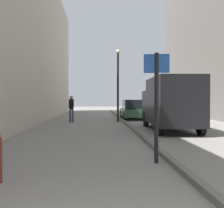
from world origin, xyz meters
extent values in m
plane|color=gray|center=(0.00, 12.00, 0.00)|extent=(80.00, 80.00, 0.00)
cube|color=#615F5B|center=(1.58, 12.00, 0.06)|extent=(0.16, 40.00, 0.12)
cylinder|color=#2D3851|center=(-1.89, 16.08, 0.40)|extent=(0.12, 0.12, 0.81)
cylinder|color=#2D3851|center=(-1.73, 16.04, 0.40)|extent=(0.12, 0.12, 0.81)
cube|color=black|center=(-1.81, 16.06, 1.15)|extent=(0.26, 0.24, 0.69)
cylinder|color=black|center=(-1.93, 16.09, 1.20)|extent=(0.10, 0.10, 0.58)
cylinder|color=black|center=(-1.69, 16.03, 1.20)|extent=(0.10, 0.10, 0.58)
sphere|color=#9E755B|center=(-1.81, 16.06, 1.61)|extent=(0.22, 0.22, 0.22)
cylinder|color=gray|center=(-1.91, 3.39, 1.21)|extent=(0.10, 0.10, 0.59)
cube|color=black|center=(3.31, 10.70, 1.41)|extent=(2.06, 3.90, 2.15)
cube|color=black|center=(3.39, 13.36, 1.15)|extent=(1.98, 1.55, 1.61)
cube|color=black|center=(3.40, 13.88, 1.50)|extent=(1.63, 0.09, 0.71)
cylinder|color=black|center=(2.51, 13.24, 0.40)|extent=(0.24, 0.81, 0.80)
cylinder|color=black|center=(4.25, 13.19, 0.40)|extent=(0.24, 0.81, 0.80)
cylinder|color=black|center=(2.40, 9.51, 0.40)|extent=(0.24, 0.81, 0.80)
cylinder|color=black|center=(4.14, 9.45, 0.40)|extent=(0.24, 0.81, 0.80)
cube|color=#335138|center=(2.60, 18.93, 0.49)|extent=(1.85, 4.22, 0.55)
cube|color=black|center=(2.60, 18.93, 1.11)|extent=(1.54, 2.54, 0.68)
cylinder|color=black|center=(1.80, 20.37, 0.32)|extent=(0.21, 0.64, 0.64)
cylinder|color=black|center=(3.44, 20.35, 0.32)|extent=(0.21, 0.64, 0.64)
cylinder|color=black|center=(1.77, 17.51, 0.32)|extent=(0.21, 0.64, 0.64)
cylinder|color=black|center=(3.41, 17.49, 0.32)|extent=(0.21, 0.64, 0.64)
cylinder|color=black|center=(1.23, 4.76, 1.30)|extent=(0.10, 0.10, 2.60)
cube|color=#2659B2|center=(1.23, 4.76, 2.35)|extent=(0.60, 0.13, 0.44)
cylinder|color=black|center=(1.22, 16.37, 2.25)|extent=(0.14, 0.14, 4.50)
sphere|color=beige|center=(1.22, 16.37, 4.62)|extent=(0.28, 0.28, 0.28)
camera|label=1|loc=(-0.18, -1.61, 1.52)|focal=43.90mm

